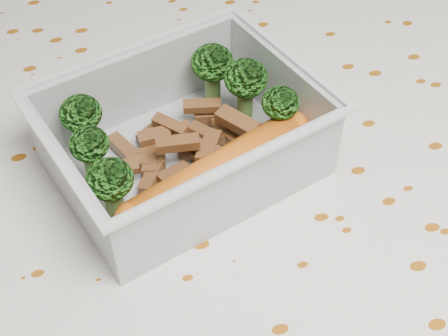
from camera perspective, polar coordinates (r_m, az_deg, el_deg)
name	(u,v)px	position (r m, az deg, el deg)	size (l,w,h in m)	color
dining_table	(233,276)	(0.45, 0.79, -9.82)	(1.40, 0.90, 0.75)	brown
tablecloth	(233,233)	(0.41, 0.86, -5.95)	(1.46, 0.96, 0.19)	white
lunch_container	(184,144)	(0.38, -3.70, 2.20)	(0.19, 0.16, 0.06)	silver
broccoli_florets	(177,111)	(0.38, -4.28, 5.18)	(0.14, 0.11, 0.05)	#608C3F
meat_pile	(184,142)	(0.39, -3.70, 2.40)	(0.10, 0.06, 0.03)	brown
sausage	(218,172)	(0.36, -0.53, -0.35)	(0.13, 0.06, 0.02)	#CA5E15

